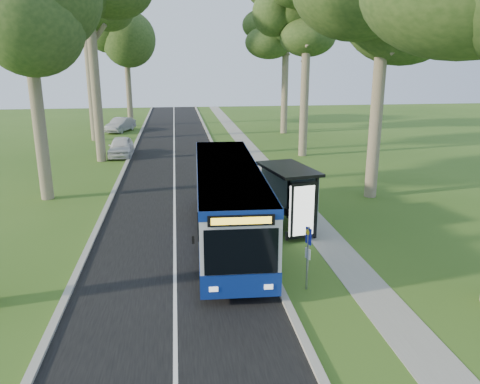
# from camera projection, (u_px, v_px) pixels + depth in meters

# --- Properties ---
(ground) EXTENTS (120.00, 120.00, 0.00)m
(ground) POSITION_uv_depth(u_px,v_px,m) (258.00, 242.00, 19.82)
(ground) COLOR #355A1C
(ground) RESTS_ON ground
(road) EXTENTS (7.00, 100.00, 0.02)m
(road) POSITION_uv_depth(u_px,v_px,m) (174.00, 185.00, 28.89)
(road) COLOR black
(road) RESTS_ON ground
(kerb_east) EXTENTS (0.25, 100.00, 0.12)m
(kerb_east) POSITION_uv_depth(u_px,v_px,m) (231.00, 182.00, 29.33)
(kerb_east) COLOR #9E9B93
(kerb_east) RESTS_ON ground
(kerb_west) EXTENTS (0.25, 100.00, 0.12)m
(kerb_west) POSITION_uv_depth(u_px,v_px,m) (116.00, 186.00, 28.42)
(kerb_west) COLOR #9E9B93
(kerb_west) RESTS_ON ground
(centre_line) EXTENTS (0.12, 100.00, 0.00)m
(centre_line) POSITION_uv_depth(u_px,v_px,m) (174.00, 185.00, 28.89)
(centre_line) COLOR white
(centre_line) RESTS_ON road
(footpath) EXTENTS (1.50, 100.00, 0.02)m
(footpath) POSITION_uv_depth(u_px,v_px,m) (277.00, 181.00, 29.74)
(footpath) COLOR gray
(footpath) RESTS_ON ground
(bus) EXTENTS (3.04, 12.17, 3.20)m
(bus) POSITION_uv_depth(u_px,v_px,m) (228.00, 201.00, 19.86)
(bus) COLOR silver
(bus) RESTS_ON ground
(bus_stop_sign) EXTENTS (0.13, 0.31, 2.23)m
(bus_stop_sign) POSITION_uv_depth(u_px,v_px,m) (308.00, 250.00, 15.41)
(bus_stop_sign) COLOR gray
(bus_stop_sign) RESTS_ON ground
(bus_shelter) EXTENTS (2.43, 3.66, 2.90)m
(bus_shelter) POSITION_uv_depth(u_px,v_px,m) (294.00, 188.00, 20.38)
(bus_shelter) COLOR black
(bus_shelter) RESTS_ON ground
(litter_bin) EXTENTS (0.53, 0.53, 0.93)m
(litter_bin) POSITION_uv_depth(u_px,v_px,m) (282.00, 204.00, 23.52)
(litter_bin) COLOR black
(litter_bin) RESTS_ON ground
(car_white) EXTENTS (1.80, 4.46, 1.52)m
(car_white) POSITION_uv_depth(u_px,v_px,m) (121.00, 147.00, 37.45)
(car_white) COLOR silver
(car_white) RESTS_ON ground
(car_silver) EXTENTS (2.99, 4.77, 1.48)m
(car_silver) POSITION_uv_depth(u_px,v_px,m) (120.00, 125.00, 50.12)
(car_silver) COLOR #97989E
(car_silver) RESTS_ON ground
(tree_west_e) EXTENTS (5.20, 5.20, 13.56)m
(tree_west_e) POSITION_uv_depth(u_px,v_px,m) (125.00, 36.00, 52.19)
(tree_west_e) COLOR #7A6B56
(tree_west_e) RESTS_ON ground
(tree_east_c) EXTENTS (5.20, 5.20, 14.07)m
(tree_east_c) POSITION_uv_depth(u_px,v_px,m) (307.00, 19.00, 35.02)
(tree_east_c) COLOR #7A6B56
(tree_east_c) RESTS_ON ground
(tree_east_d) EXTENTS (5.20, 5.20, 15.34)m
(tree_east_d) POSITION_uv_depth(u_px,v_px,m) (286.00, 19.00, 46.36)
(tree_east_d) COLOR #7A6B56
(tree_east_d) RESTS_ON ground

